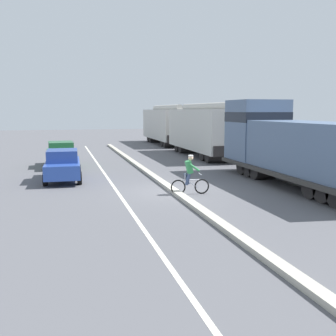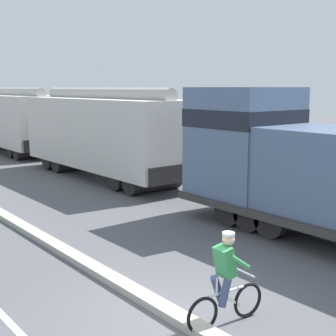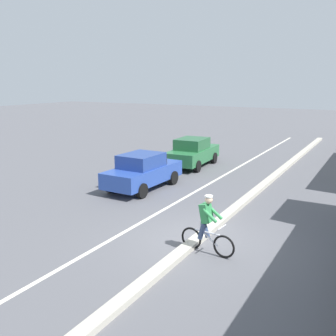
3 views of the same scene
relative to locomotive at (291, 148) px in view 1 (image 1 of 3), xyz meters
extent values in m
plane|color=#56565B|center=(-6.16, -0.33, -1.80)|extent=(120.00, 120.00, 0.00)
cube|color=#B2AD9E|center=(-6.16, 5.67, -1.72)|extent=(0.36, 36.00, 0.16)
cube|color=silver|center=(-8.56, 5.67, -1.79)|extent=(0.14, 36.00, 0.01)
cube|color=slate|center=(0.00, -1.44, 0.10)|extent=(2.70, 9.86, 2.40)
cube|color=slate|center=(0.00, 3.56, 0.65)|extent=(2.80, 2.80, 3.50)
cube|color=black|center=(0.00, 3.56, 1.44)|extent=(2.83, 2.83, 0.56)
cube|color=#383533|center=(0.00, -0.84, -1.10)|extent=(3.10, 11.60, 0.20)
cylinder|color=#4C4947|center=(0.00, -0.84, -1.25)|extent=(1.10, 3.00, 1.10)
cylinder|color=black|center=(0.00, 3.15, -1.30)|extent=(2.40, 1.00, 1.00)
cylinder|color=black|center=(0.00, 2.35, -1.30)|extent=(2.40, 1.00, 1.00)
cylinder|color=black|center=(0.00, 1.55, -1.30)|extent=(2.40, 1.00, 1.00)
cylinder|color=black|center=(0.00, -3.23, -1.30)|extent=(2.40, 1.00, 1.00)
cube|color=beige|center=(0.00, 12.16, 0.35)|extent=(2.90, 10.40, 3.10)
cylinder|color=#A8A69F|center=(0.00, 12.16, 2.08)|extent=(0.60, 9.88, 0.60)
cube|color=black|center=(0.00, 17.41, -0.85)|extent=(2.61, 0.10, 0.70)
cube|color=black|center=(0.00, 6.91, -0.85)|extent=(2.61, 0.10, 0.70)
cylinder|color=black|center=(0.00, 15.93, -1.35)|extent=(2.46, 0.90, 0.90)
cylinder|color=black|center=(0.00, 14.83, -1.35)|extent=(2.46, 0.90, 0.90)
cylinder|color=black|center=(0.00, 9.48, -1.35)|extent=(2.46, 0.90, 0.90)
cylinder|color=black|center=(0.00, 8.38, -1.35)|extent=(2.46, 0.90, 0.90)
cube|color=beige|center=(0.00, 23.76, 0.35)|extent=(2.90, 10.40, 3.10)
cylinder|color=#A9A6A0|center=(0.00, 23.76, 2.08)|extent=(0.60, 9.88, 0.60)
cube|color=black|center=(0.00, 29.01, -0.85)|extent=(2.61, 0.10, 0.70)
cube|color=black|center=(0.00, 18.51, -0.85)|extent=(2.61, 0.10, 0.70)
cylinder|color=black|center=(0.00, 27.53, -1.35)|extent=(2.46, 0.90, 0.90)
cylinder|color=black|center=(0.00, 26.43, -1.35)|extent=(2.46, 0.90, 0.90)
cylinder|color=black|center=(0.00, 21.08, -1.35)|extent=(2.46, 0.90, 0.90)
cylinder|color=black|center=(0.00, 19.98, -1.35)|extent=(2.46, 0.90, 0.90)
cube|color=#28479E|center=(-10.87, 3.85, -1.13)|extent=(1.82, 4.25, 0.70)
cube|color=navy|center=(-10.88, 3.70, -0.48)|extent=(1.56, 1.94, 0.60)
cube|color=#1E232D|center=(-10.85, 4.70, -0.53)|extent=(1.43, 0.16, 0.51)
cylinder|color=black|center=(-11.64, 5.18, -1.48)|extent=(0.24, 0.65, 0.64)
cylinder|color=black|center=(-10.03, 5.13, -1.48)|extent=(0.24, 0.65, 0.64)
cylinder|color=black|center=(-11.72, 2.57, -1.48)|extent=(0.24, 0.65, 0.64)
cylinder|color=black|center=(-10.10, 2.52, -1.48)|extent=(0.24, 0.65, 0.64)
cube|color=#286B3D|center=(-10.95, 9.23, -1.13)|extent=(1.90, 4.28, 0.70)
cube|color=#225B34|center=(-10.95, 9.08, -0.48)|extent=(1.59, 1.97, 0.60)
cube|color=#1E232D|center=(-10.99, 10.07, -0.53)|extent=(1.43, 0.19, 0.51)
cylinder|color=black|center=(-11.82, 10.49, -1.48)|extent=(0.25, 0.65, 0.64)
cylinder|color=black|center=(-10.21, 10.57, -1.48)|extent=(0.25, 0.65, 0.64)
cylinder|color=black|center=(-11.70, 7.89, -1.48)|extent=(0.25, 0.65, 0.64)
cylinder|color=black|center=(-10.08, 7.96, -1.48)|extent=(0.25, 0.65, 0.64)
torus|color=black|center=(-5.06, -1.14, -1.47)|extent=(0.66, 0.12, 0.66)
torus|color=black|center=(-6.10, -1.04, -1.47)|extent=(0.66, 0.12, 0.66)
cylinder|color=silver|center=(-5.58, -1.09, -1.17)|extent=(0.79, 0.13, 0.05)
cylinder|color=silver|center=(-5.48, -1.10, -1.35)|extent=(0.48, 0.10, 0.36)
cylinder|color=silver|center=(-5.80, -1.07, -1.02)|extent=(0.04, 0.04, 0.30)
cylinder|color=silver|center=(-5.13, -1.13, -0.92)|extent=(0.08, 0.48, 0.04)
cylinder|color=#38476B|center=(-5.69, -0.98, -1.12)|extent=(0.31, 0.17, 0.52)
cylinder|color=#38476B|center=(-5.71, -1.18, -1.12)|extent=(0.28, 0.16, 0.52)
cube|color=#338C4C|center=(-5.63, -1.08, -0.60)|extent=(0.36, 0.37, 0.57)
sphere|color=beige|center=(-5.56, -1.09, -0.21)|extent=(0.22, 0.22, 0.22)
cylinder|color=white|center=(-5.56, -1.09, -0.11)|extent=(0.22, 0.22, 0.05)
cylinder|color=#338C4C|center=(-5.41, -0.94, -0.60)|extent=(0.47, 0.13, 0.36)
cylinder|color=#338C4C|center=(-5.44, -1.26, -0.60)|extent=(0.47, 0.13, 0.36)
camera|label=1|loc=(-10.89, -16.97, 1.82)|focal=42.00mm
camera|label=2|loc=(-11.27, -6.47, 2.39)|focal=50.00mm
camera|label=3|loc=(-1.51, -10.70, 3.02)|focal=42.00mm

